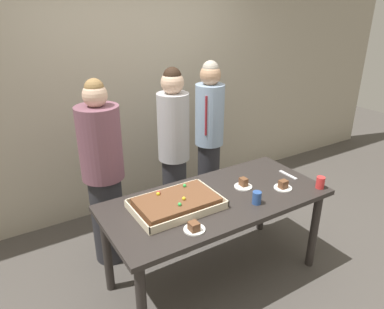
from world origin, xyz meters
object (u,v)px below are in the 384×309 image
(cake_server_utensil, at_px, (288,175))
(person_serving_front, at_px, (174,150))
(plated_slice_far_left, at_px, (194,228))
(drink_cup_nearest, at_px, (320,183))
(party_table, at_px, (216,208))
(sheet_cake, at_px, (176,203))
(person_striped_tie_right, at_px, (209,136))
(person_green_shirt_behind, at_px, (103,174))
(drink_cup_middle, at_px, (257,198))
(plated_slice_near_left, at_px, (243,184))
(plated_slice_near_right, at_px, (283,186))

(cake_server_utensil, bearing_deg, person_serving_front, 131.45)
(plated_slice_far_left, xyz_separation_m, cake_server_utensil, (1.16, 0.27, -0.02))
(cake_server_utensil, bearing_deg, drink_cup_nearest, -80.88)
(plated_slice_far_left, bearing_deg, party_table, 36.04)
(sheet_cake, bearing_deg, cake_server_utensil, -2.54)
(person_striped_tie_right, bearing_deg, cake_server_utensil, 56.23)
(plated_slice_far_left, height_order, person_green_shirt_behind, person_green_shirt_behind)
(party_table, height_order, person_serving_front, person_serving_front)
(drink_cup_middle, height_order, cake_server_utensil, drink_cup_middle)
(plated_slice_far_left, distance_m, drink_cup_nearest, 1.21)
(party_table, bearing_deg, plated_slice_far_left, -143.96)
(party_table, xyz_separation_m, cake_server_utensil, (0.78, -0.01, 0.10))
(plated_slice_far_left, height_order, drink_cup_nearest, drink_cup_nearest)
(sheet_cake, bearing_deg, plated_slice_near_left, -0.64)
(plated_slice_far_left, relative_size, person_serving_front, 0.09)
(plated_slice_near_left, distance_m, person_serving_front, 0.81)
(plated_slice_near_left, relative_size, cake_server_utensil, 0.75)
(plated_slice_near_left, height_order, person_striped_tie_right, person_striped_tie_right)
(person_serving_front, relative_size, person_striped_tie_right, 1.00)
(cake_server_utensil, xyz_separation_m, person_striped_tie_right, (-0.19, 0.97, 0.11))
(drink_cup_nearest, xyz_separation_m, drink_cup_middle, (-0.62, 0.09, 0.00))
(person_serving_front, bearing_deg, sheet_cake, -0.01)
(plated_slice_near_right, relative_size, cake_server_utensil, 0.75)
(plated_slice_far_left, bearing_deg, person_serving_front, 67.56)
(person_serving_front, height_order, person_striped_tie_right, person_serving_front)
(sheet_cake, relative_size, plated_slice_near_left, 4.41)
(sheet_cake, relative_size, drink_cup_nearest, 6.61)
(plated_slice_near_left, distance_m, plated_slice_far_left, 0.75)
(plated_slice_near_right, distance_m, plated_slice_far_left, 0.95)
(sheet_cake, distance_m, person_striped_tie_right, 1.31)
(plated_slice_near_right, distance_m, cake_server_utensil, 0.27)
(drink_cup_middle, bearing_deg, plated_slice_near_right, 10.87)
(party_table, distance_m, plated_slice_far_left, 0.49)
(sheet_cake, bearing_deg, party_table, -6.77)
(drink_cup_middle, xyz_separation_m, person_green_shirt_behind, (-0.88, 0.95, 0.03))
(plated_slice_near_right, bearing_deg, party_table, 163.52)
(party_table, relative_size, plated_slice_near_right, 12.02)
(plated_slice_near_left, relative_size, plated_slice_far_left, 1.00)
(sheet_cake, xyz_separation_m, person_green_shirt_behind, (-0.33, 0.68, 0.04))
(party_table, bearing_deg, drink_cup_middle, -47.59)
(plated_slice_near_left, height_order, person_serving_front, person_serving_front)
(person_green_shirt_behind, bearing_deg, drink_cup_middle, 17.01)
(sheet_cake, bearing_deg, person_striped_tie_right, 44.96)
(person_serving_front, distance_m, person_green_shirt_behind, 0.74)
(party_table, distance_m, sheet_cake, 0.37)
(sheet_cake, xyz_separation_m, drink_cup_nearest, (1.17, -0.36, 0.01))
(party_table, relative_size, drink_cup_nearest, 18.04)
(cake_server_utensil, height_order, person_green_shirt_behind, person_green_shirt_behind)
(cake_server_utensil, bearing_deg, person_green_shirt_behind, 153.18)
(person_serving_front, xyz_separation_m, person_striped_tie_right, (0.52, 0.16, -0.00))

